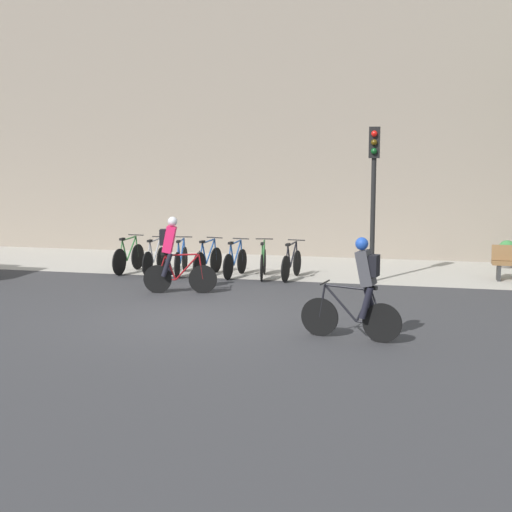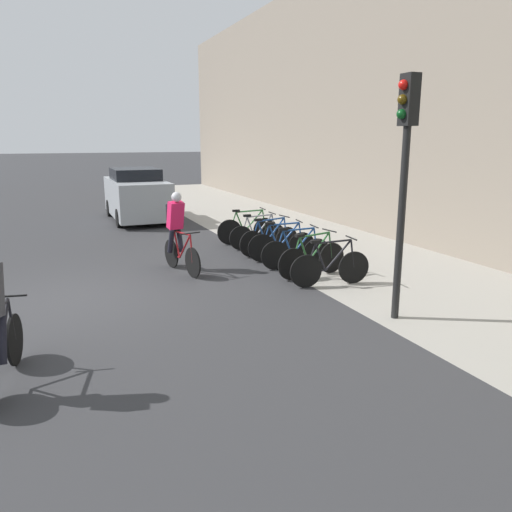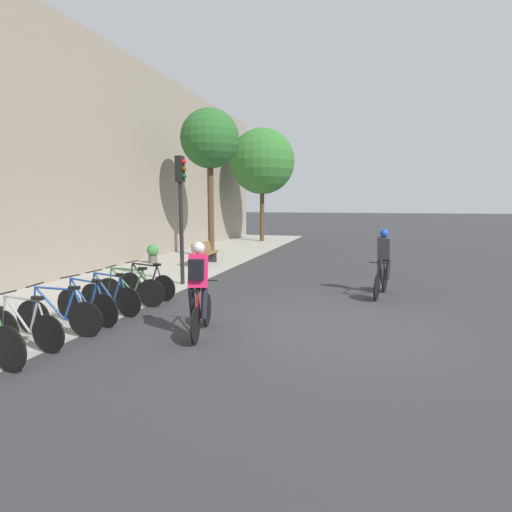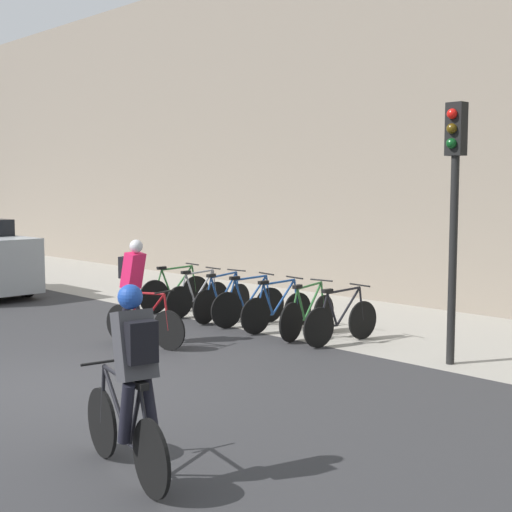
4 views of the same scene
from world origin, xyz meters
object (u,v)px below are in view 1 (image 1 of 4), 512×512
object	(u,v)px
parked_bike_0	(129,257)
parked_bike_2	(181,259)
parked_bike_4	(235,261)
parked_bike_5	(263,262)
potted_plant	(507,252)
cyclist_grey	(361,286)
cyclist_pink	(172,252)
parked_bike_6	(291,263)
parked_bike_1	(155,259)
parked_bike_3	(208,260)
traffic_light_pole	(374,176)

from	to	relation	value
parked_bike_0	parked_bike_2	world-z (taller)	parked_bike_0
parked_bike_2	parked_bike_4	distance (m)	1.49
parked_bike_5	potted_plant	size ratio (longest dim) A/B	2.21
parked_bike_0	cyclist_grey	bearing A→B (deg)	-40.67
cyclist_pink	parked_bike_6	distance (m)	3.47
parked_bike_1	potted_plant	distance (m)	9.85
parked_bike_6	potted_plant	xyz separation A→B (m)	(5.58, 3.19, 0.04)
parked_bike_0	potted_plant	size ratio (longest dim) A/B	2.24
parked_bike_3	parked_bike_1	bearing A→B (deg)	-180.00
cyclist_grey	potted_plant	bearing A→B (deg)	69.77
parked_bike_6	traffic_light_pole	world-z (taller)	traffic_light_pole
parked_bike_0	traffic_light_pole	xyz separation A→B (m)	(6.52, 0.02, 2.23)
cyclist_pink	parked_bike_1	world-z (taller)	cyclist_pink
parked_bike_5	traffic_light_pole	size ratio (longest dim) A/B	0.45
cyclist_pink	parked_bike_4	xyz separation A→B (m)	(0.81, 2.53, -0.55)
parked_bike_6	traffic_light_pole	xyz separation A→B (m)	(2.03, 0.02, 2.25)
cyclist_pink	parked_bike_3	size ratio (longest dim) A/B	1.06
parked_bike_2	parked_bike_6	size ratio (longest dim) A/B	1.01
cyclist_pink	parked_bike_5	distance (m)	3.02
parked_bike_6	potted_plant	world-z (taller)	parked_bike_6
parked_bike_0	potted_plant	bearing A→B (deg)	17.58
cyclist_grey	potted_plant	distance (m)	9.59
parked_bike_4	parked_bike_3	bearing A→B (deg)	179.97
parked_bike_4	parked_bike_2	bearing A→B (deg)	-179.98
cyclist_grey	traffic_light_pole	world-z (taller)	traffic_light_pole
cyclist_pink	parked_bike_3	world-z (taller)	cyclist_pink
parked_bike_1	parked_bike_4	xyz separation A→B (m)	(2.24, -0.00, 0.00)
cyclist_grey	parked_bike_1	xyz separation A→B (m)	(-6.00, 5.80, -0.55)
cyclist_grey	parked_bike_2	xyz separation A→B (m)	(-5.25, 5.80, -0.54)
parked_bike_2	parked_bike_6	bearing A→B (deg)	0.00
parked_bike_1	parked_bike_2	size ratio (longest dim) A/B	0.94
parked_bike_2	traffic_light_pole	distance (m)	5.50
cyclist_pink	traffic_light_pole	size ratio (longest dim) A/B	0.46
parked_bike_3	potted_plant	distance (m)	8.45
parked_bike_0	parked_bike_2	xyz separation A→B (m)	(1.50, -0.00, -0.01)
cyclist_grey	parked_bike_4	size ratio (longest dim) A/B	1.07
parked_bike_6	traffic_light_pole	bearing A→B (deg)	0.56
parked_bike_0	traffic_light_pole	world-z (taller)	traffic_light_pole
parked_bike_3	parked_bike_4	world-z (taller)	parked_bike_3
potted_plant	parked_bike_6	bearing A→B (deg)	-150.26
parked_bike_5	potted_plant	world-z (taller)	parked_bike_5
cyclist_pink	parked_bike_0	distance (m)	3.38
parked_bike_1	parked_bike_4	size ratio (longest dim) A/B	0.97
cyclist_pink	cyclist_grey	distance (m)	5.63
parked_bike_3	parked_bike_6	xyz separation A→B (m)	(2.24, -0.00, -0.00)
parked_bike_0	parked_bike_5	size ratio (longest dim) A/B	1.01
parked_bike_6	parked_bike_2	bearing A→B (deg)	-180.00
parked_bike_1	parked_bike_4	world-z (taller)	parked_bike_4
potted_plant	parked_bike_2	bearing A→B (deg)	-159.58
parked_bike_2	potted_plant	xyz separation A→B (m)	(8.57, 3.19, 0.04)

